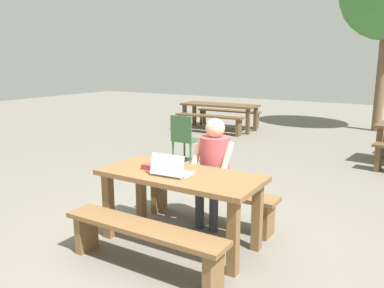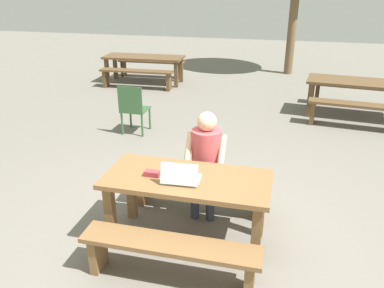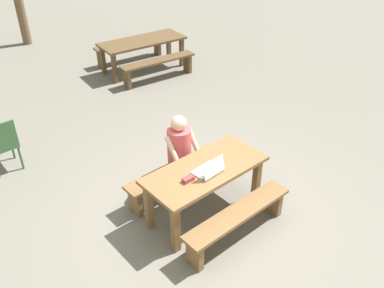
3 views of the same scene
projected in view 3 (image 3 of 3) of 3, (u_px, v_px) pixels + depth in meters
ground_plane at (204, 212)px, 5.71m from camera, size 30.00×30.00×0.00m
picnic_table_front at (205, 176)px, 5.36m from camera, size 1.65×0.75×0.76m
bench_near at (238, 218)px, 5.14m from camera, size 1.63×0.30×0.43m
bench_far at (176, 173)px, 5.92m from camera, size 1.63×0.30×0.43m
laptop at (209, 169)px, 5.18m from camera, size 0.37×0.29×0.22m
small_pouch at (188, 179)px, 5.05m from camera, size 0.15×0.08×0.05m
person_seated at (181, 149)px, 5.72m from camera, size 0.45×0.43×1.24m
plastic_chair at (2, 145)px, 6.26m from camera, size 0.45×0.45×0.89m
picnic_table_mid at (142, 44)px, 9.57m from camera, size 2.06×1.01×0.73m
bench_mid_south at (158, 65)px, 9.24m from camera, size 1.81×0.49×0.48m
bench_mid_north at (130, 47)px, 10.20m from camera, size 1.81×0.49×0.48m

